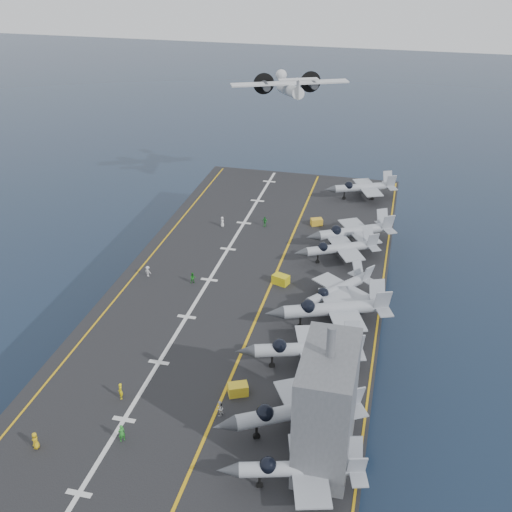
% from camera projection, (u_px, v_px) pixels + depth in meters
% --- Properties ---
extents(ground, '(500.00, 500.00, 0.00)m').
position_uv_depth(ground, '(250.00, 344.00, 96.38)').
color(ground, '#142135').
rests_on(ground, ground).
extents(hull, '(36.00, 90.00, 10.00)m').
position_uv_depth(hull, '(250.00, 316.00, 94.04)').
color(hull, '#56595E').
rests_on(hull, ground).
extents(flight_deck, '(38.00, 92.00, 0.40)m').
position_uv_depth(flight_deck, '(249.00, 286.00, 91.60)').
color(flight_deck, black).
rests_on(flight_deck, hull).
extents(foul_line, '(0.35, 90.00, 0.02)m').
position_uv_depth(foul_line, '(270.00, 287.00, 90.88)').
color(foul_line, gold).
rests_on(foul_line, flight_deck).
extents(landing_centerline, '(0.50, 90.00, 0.02)m').
position_uv_depth(landing_centerline, '(209.00, 280.00, 92.74)').
color(landing_centerline, silver).
rests_on(landing_centerline, flight_deck).
extents(deck_edge_port, '(0.25, 90.00, 0.02)m').
position_uv_depth(deck_edge_port, '(138.00, 271.00, 95.02)').
color(deck_edge_port, gold).
rests_on(deck_edge_port, flight_deck).
extents(deck_edge_stbd, '(0.25, 90.00, 0.02)m').
position_uv_depth(deck_edge_stbd, '(380.00, 301.00, 87.66)').
color(deck_edge_stbd, gold).
rests_on(deck_edge_stbd, flight_deck).
extents(island_superstructure, '(5.00, 10.00, 15.00)m').
position_uv_depth(island_superstructure, '(327.00, 395.00, 59.12)').
color(island_superstructure, '#56595E').
rests_on(island_superstructure, flight_deck).
extents(fighter_jet_0, '(15.39, 12.23, 4.69)m').
position_uv_depth(fighter_jet_0, '(301.00, 467.00, 58.10)').
color(fighter_jet_0, '#A3ABB3').
rests_on(fighter_jet_0, flight_deck).
extents(fighter_jet_1, '(18.46, 16.52, 5.35)m').
position_uv_depth(fighter_jet_1, '(297.00, 410.00, 64.41)').
color(fighter_jet_1, gray).
rests_on(fighter_jet_1, flight_deck).
extents(fighter_jet_2, '(16.97, 13.72, 5.12)m').
position_uv_depth(fighter_jet_2, '(308.00, 348.00, 73.84)').
color(fighter_jet_2, '#9CA2AD').
rests_on(fighter_jet_2, flight_deck).
extents(fighter_jet_3, '(18.70, 15.69, 5.53)m').
position_uv_depth(fighter_jet_3, '(335.00, 307.00, 81.09)').
color(fighter_jet_3, gray).
rests_on(fighter_jet_3, flight_deck).
extents(fighter_jet_4, '(14.85, 15.67, 4.54)m').
position_uv_depth(fighter_jet_4, '(338.00, 288.00, 86.20)').
color(fighter_jet_4, gray).
rests_on(fighter_jet_4, flight_deck).
extents(fighter_jet_5, '(15.60, 13.74, 4.53)m').
position_uv_depth(fighter_jet_5, '(341.00, 247.00, 96.95)').
color(fighter_jet_5, gray).
rests_on(fighter_jet_5, flight_deck).
extents(fighter_jet_6, '(17.30, 15.50, 5.01)m').
position_uv_depth(fighter_jet_6, '(355.00, 230.00, 101.61)').
color(fighter_jet_6, gray).
rests_on(fighter_jet_6, flight_deck).
extents(fighter_jet_8, '(15.75, 13.40, 4.63)m').
position_uv_depth(fighter_jet_8, '(364.00, 186.00, 118.59)').
color(fighter_jet_8, '#9CA4AB').
rests_on(fighter_jet_8, flight_deck).
extents(tow_cart_a, '(2.54, 2.17, 1.30)m').
position_uv_depth(tow_cart_a, '(238.00, 389.00, 70.29)').
color(tow_cart_a, yellow).
rests_on(tow_cart_a, flight_deck).
extents(tow_cart_b, '(2.63, 2.17, 1.36)m').
position_uv_depth(tow_cart_b, '(281.00, 279.00, 91.50)').
color(tow_cart_b, gold).
rests_on(tow_cart_b, flight_deck).
extents(tow_cart_c, '(2.25, 1.91, 1.15)m').
position_uv_depth(tow_cart_c, '(317.00, 222.00, 108.99)').
color(tow_cart_c, gold).
rests_on(tow_cart_c, flight_deck).
extents(crew_0, '(0.91, 1.23, 1.88)m').
position_uv_depth(crew_0, '(35.00, 440.00, 63.03)').
color(crew_0, gold).
rests_on(crew_0, flight_deck).
extents(crew_1, '(1.32, 1.40, 1.95)m').
position_uv_depth(crew_1, '(120.00, 391.00, 69.54)').
color(crew_1, yellow).
rests_on(crew_1, flight_deck).
extents(crew_2, '(1.19, 1.10, 1.66)m').
position_uv_depth(crew_2, '(193.00, 278.00, 91.58)').
color(crew_2, '#197E1D').
rests_on(crew_2, flight_deck).
extents(crew_3, '(1.15, 0.95, 1.65)m').
position_uv_depth(crew_3, '(148.00, 271.00, 93.32)').
color(crew_3, silver).
rests_on(crew_3, flight_deck).
extents(crew_4, '(1.20, 0.94, 1.76)m').
position_uv_depth(crew_4, '(265.00, 222.00, 108.39)').
color(crew_4, '#268C33').
rests_on(crew_4, flight_deck).
extents(crew_5, '(0.89, 1.17, 1.77)m').
position_uv_depth(crew_5, '(222.00, 222.00, 108.33)').
color(crew_5, white).
rests_on(crew_5, flight_deck).
extents(crew_6, '(1.40, 1.45, 2.02)m').
position_uv_depth(crew_6, '(122.00, 433.00, 63.84)').
color(crew_6, green).
rests_on(crew_6, flight_deck).
extents(crew_7, '(1.05, 1.26, 1.80)m').
position_uv_depth(crew_7, '(220.00, 408.00, 67.21)').
color(crew_7, silver).
rests_on(crew_7, flight_deck).
extents(transport_plane, '(28.63, 24.60, 5.70)m').
position_uv_depth(transport_plane, '(290.00, 90.00, 130.34)').
color(transport_plane, silver).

